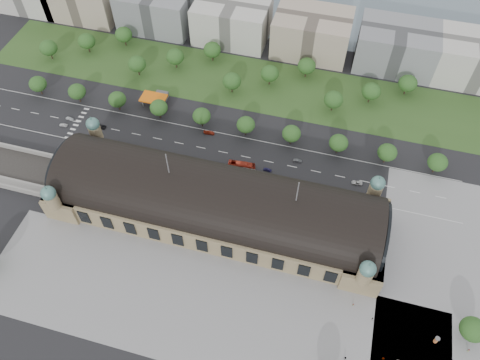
% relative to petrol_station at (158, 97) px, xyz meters
% --- Properties ---
extents(ground, '(900.00, 900.00, 0.00)m').
position_rel_petrol_station_xyz_m(ground, '(53.91, -65.28, -2.95)').
color(ground, black).
rests_on(ground, ground).
extents(station, '(150.00, 48.40, 44.30)m').
position_rel_petrol_station_xyz_m(station, '(53.91, -65.28, 7.33)').
color(station, '#94835C').
rests_on(station, ground).
extents(track_cutting, '(70.00, 24.00, 3.10)m').
position_rel_petrol_station_xyz_m(track_cutting, '(-56.09, -67.49, -2.25)').
color(track_cutting, black).
rests_on(track_cutting, ground).
extents(plaza_south, '(190.00, 48.00, 0.12)m').
position_rel_petrol_station_xyz_m(plaza_south, '(63.91, -109.28, -2.95)').
color(plaza_south, gray).
rests_on(plaza_south, ground).
extents(plaza_east, '(56.00, 100.00, 0.12)m').
position_rel_petrol_station_xyz_m(plaza_east, '(156.91, -65.28, -2.95)').
color(plaza_east, gray).
rests_on(plaza_east, ground).
extents(road_slab, '(260.00, 26.00, 0.10)m').
position_rel_petrol_station_xyz_m(road_slab, '(33.91, -27.28, -2.95)').
color(road_slab, black).
rests_on(road_slab, ground).
extents(grass_belt, '(300.00, 45.00, 0.10)m').
position_rel_petrol_station_xyz_m(grass_belt, '(38.91, 27.72, -2.95)').
color(grass_belt, '#305120').
rests_on(grass_belt, ground).
extents(petrol_station, '(14.00, 13.00, 5.05)m').
position_rel_petrol_station_xyz_m(petrol_station, '(0.00, 0.00, 0.00)').
color(petrol_station, orange).
rests_on(petrol_station, ground).
extents(office_2, '(45.00, 32.00, 24.00)m').
position_rel_petrol_station_xyz_m(office_2, '(-26.09, 67.72, 9.05)').
color(office_2, gray).
rests_on(office_2, ground).
extents(office_3, '(45.00, 32.00, 24.00)m').
position_rel_petrol_station_xyz_m(office_3, '(23.91, 67.72, 9.05)').
color(office_3, beige).
rests_on(office_3, ground).
extents(office_4, '(45.00, 32.00, 24.00)m').
position_rel_petrol_station_xyz_m(office_4, '(73.91, 67.72, 9.05)').
color(office_4, tan).
rests_on(office_4, ground).
extents(office_5, '(45.00, 32.00, 24.00)m').
position_rel_petrol_station_xyz_m(office_5, '(123.91, 67.72, 9.05)').
color(office_5, gray).
rests_on(office_5, ground).
extents(office_6, '(45.00, 32.00, 24.00)m').
position_rel_petrol_station_xyz_m(office_6, '(168.91, 67.72, 9.05)').
color(office_6, beige).
rests_on(office_6, ground).
extents(tree_row_0, '(9.60, 9.60, 11.52)m').
position_rel_petrol_station_xyz_m(tree_row_0, '(-66.09, -12.28, 4.48)').
color(tree_row_0, '#2D2116').
rests_on(tree_row_0, ground).
extents(tree_row_1, '(9.60, 9.60, 11.52)m').
position_rel_petrol_station_xyz_m(tree_row_1, '(-42.09, -12.28, 4.48)').
color(tree_row_1, '#2D2116').
rests_on(tree_row_1, ground).
extents(tree_row_2, '(9.60, 9.60, 11.52)m').
position_rel_petrol_station_xyz_m(tree_row_2, '(-18.09, -12.28, 4.48)').
color(tree_row_2, '#2D2116').
rests_on(tree_row_2, ground).
extents(tree_row_3, '(9.60, 9.60, 11.52)m').
position_rel_petrol_station_xyz_m(tree_row_3, '(5.91, -12.28, 4.48)').
color(tree_row_3, '#2D2116').
rests_on(tree_row_3, ground).
extents(tree_row_4, '(9.60, 9.60, 11.52)m').
position_rel_petrol_station_xyz_m(tree_row_4, '(29.91, -12.28, 4.48)').
color(tree_row_4, '#2D2116').
rests_on(tree_row_4, ground).
extents(tree_row_5, '(9.60, 9.60, 11.52)m').
position_rel_petrol_station_xyz_m(tree_row_5, '(53.91, -12.28, 4.48)').
color(tree_row_5, '#2D2116').
rests_on(tree_row_5, ground).
extents(tree_row_6, '(9.60, 9.60, 11.52)m').
position_rel_petrol_station_xyz_m(tree_row_6, '(77.91, -12.28, 4.48)').
color(tree_row_6, '#2D2116').
rests_on(tree_row_6, ground).
extents(tree_row_7, '(9.60, 9.60, 11.52)m').
position_rel_petrol_station_xyz_m(tree_row_7, '(101.91, -12.28, 4.48)').
color(tree_row_7, '#2D2116').
rests_on(tree_row_7, ground).
extents(tree_row_8, '(9.60, 9.60, 11.52)m').
position_rel_petrol_station_xyz_m(tree_row_8, '(125.91, -12.28, 4.48)').
color(tree_row_8, '#2D2116').
rests_on(tree_row_8, ground).
extents(tree_row_9, '(9.60, 9.60, 11.52)m').
position_rel_petrol_station_xyz_m(tree_row_9, '(149.91, -12.28, 4.48)').
color(tree_row_9, '#2D2116').
rests_on(tree_row_9, ground).
extents(tree_belt_0, '(10.40, 10.40, 12.48)m').
position_rel_petrol_station_xyz_m(tree_belt_0, '(-76.09, 17.72, 5.10)').
color(tree_belt_0, '#2D2116').
rests_on(tree_belt_0, ground).
extents(tree_belt_1, '(10.40, 10.40, 12.48)m').
position_rel_petrol_station_xyz_m(tree_belt_1, '(-57.09, 29.72, 5.10)').
color(tree_belt_1, '#2D2116').
rests_on(tree_belt_1, ground).
extents(tree_belt_2, '(10.40, 10.40, 12.48)m').
position_rel_petrol_station_xyz_m(tree_belt_2, '(-38.09, 41.72, 5.10)').
color(tree_belt_2, '#2D2116').
rests_on(tree_belt_2, ground).
extents(tree_belt_3, '(10.40, 10.40, 12.48)m').
position_rel_petrol_station_xyz_m(tree_belt_3, '(-19.09, 17.72, 5.10)').
color(tree_belt_3, '#2D2116').
rests_on(tree_belt_3, ground).
extents(tree_belt_4, '(10.40, 10.40, 12.48)m').
position_rel_petrol_station_xyz_m(tree_belt_4, '(-0.09, 29.72, 5.10)').
color(tree_belt_4, '#2D2116').
rests_on(tree_belt_4, ground).
extents(tree_belt_5, '(10.40, 10.40, 12.48)m').
position_rel_petrol_station_xyz_m(tree_belt_5, '(18.91, 41.72, 5.10)').
color(tree_belt_5, '#2D2116').
rests_on(tree_belt_5, ground).
extents(tree_belt_6, '(10.40, 10.40, 12.48)m').
position_rel_petrol_station_xyz_m(tree_belt_6, '(37.91, 17.72, 5.10)').
color(tree_belt_6, '#2D2116').
rests_on(tree_belt_6, ground).
extents(tree_belt_7, '(10.40, 10.40, 12.48)m').
position_rel_petrol_station_xyz_m(tree_belt_7, '(56.91, 29.72, 5.10)').
color(tree_belt_7, '#2D2116').
rests_on(tree_belt_7, ground).
extents(tree_belt_8, '(10.40, 10.40, 12.48)m').
position_rel_petrol_station_xyz_m(tree_belt_8, '(75.91, 41.72, 5.10)').
color(tree_belt_8, '#2D2116').
rests_on(tree_belt_8, ground).
extents(tree_belt_9, '(10.40, 10.40, 12.48)m').
position_rel_petrol_station_xyz_m(tree_belt_9, '(94.91, 17.72, 5.10)').
color(tree_belt_9, '#2D2116').
rests_on(tree_belt_9, ground).
extents(tree_belt_10, '(10.40, 10.40, 12.48)m').
position_rel_petrol_station_xyz_m(tree_belt_10, '(113.91, 29.72, 5.10)').
color(tree_belt_10, '#2D2116').
rests_on(tree_belt_10, ground).
extents(tree_belt_11, '(10.40, 10.40, 12.48)m').
position_rel_petrol_station_xyz_m(tree_belt_11, '(132.91, 41.72, 5.10)').
color(tree_belt_11, '#2D2116').
rests_on(tree_belt_11, ground).
extents(tree_plaza_ne, '(10.00, 10.00, 11.69)m').
position_rel_petrol_station_xyz_m(tree_plaza_ne, '(163.91, -93.28, 4.48)').
color(tree_plaza_ne, '#2D2116').
rests_on(tree_plaza_ne, ground).
extents(traffic_car_0, '(4.59, 2.09, 1.53)m').
position_rel_petrol_station_xyz_m(traffic_car_0, '(-42.02, -31.82, -2.19)').
color(traffic_car_0, silver).
rests_on(traffic_car_0, ground).
extents(traffic_car_1, '(4.23, 1.75, 1.36)m').
position_rel_petrol_station_xyz_m(traffic_car_1, '(-41.08, -26.68, -2.27)').
color(traffic_car_1, '#999DA1').
rests_on(traffic_car_1, ground).
extents(traffic_car_2, '(5.42, 2.92, 1.45)m').
position_rel_petrol_station_xyz_m(traffic_car_2, '(-22.03, -27.51, -2.23)').
color(traffic_car_2, black).
rests_on(traffic_car_2, ground).
extents(traffic_car_3, '(5.86, 2.80, 1.65)m').
position_rel_petrol_station_xyz_m(traffic_car_3, '(35.07, -16.69, -2.13)').
color(traffic_car_3, maroon).
rests_on(traffic_car_3, ground).
extents(traffic_car_4, '(4.30, 2.17, 1.41)m').
position_rel_petrol_station_xyz_m(traffic_car_4, '(70.49, -32.99, -2.25)').
color(traffic_car_4, '#211B4E').
rests_on(traffic_car_4, ground).
extents(traffic_car_5, '(4.35, 1.95, 1.39)m').
position_rel_petrol_station_xyz_m(traffic_car_5, '(83.83, -23.40, -2.26)').
color(traffic_car_5, '#515258').
rests_on(traffic_car_5, ground).
extents(traffic_car_6, '(5.38, 3.01, 1.42)m').
position_rel_petrol_station_xyz_m(traffic_car_6, '(114.35, -29.59, -2.24)').
color(traffic_car_6, silver).
rests_on(traffic_car_6, ground).
extents(parked_car_0, '(4.70, 4.15, 1.54)m').
position_rel_petrol_station_xyz_m(parked_car_0, '(-14.04, -40.28, -2.18)').
color(parked_car_0, black).
rests_on(parked_car_0, ground).
extents(parked_car_1, '(5.55, 4.61, 1.41)m').
position_rel_petrol_station_xyz_m(parked_car_1, '(4.94, -40.28, -2.24)').
color(parked_car_1, maroon).
rests_on(parked_car_1, ground).
extents(parked_car_2, '(5.45, 4.51, 1.49)m').
position_rel_petrol_station_xyz_m(parked_car_2, '(-5.53, -40.28, -2.21)').
color(parked_car_2, '#1B1A4B').
rests_on(parked_car_2, ground).
extents(parked_car_3, '(3.83, 3.55, 1.27)m').
position_rel_petrol_station_xyz_m(parked_car_3, '(3.79, -43.81, -2.31)').
color(parked_car_3, slate).
rests_on(parked_car_3, ground).
extents(parked_car_4, '(4.22, 3.11, 1.33)m').
position_rel_petrol_station_xyz_m(parked_car_4, '(27.84, -44.18, -2.29)').
color(parked_car_4, silver).
rests_on(parked_car_4, ground).
extents(parked_car_5, '(5.17, 4.78, 1.35)m').
position_rel_petrol_station_xyz_m(parked_car_5, '(16.22, -40.28, -2.28)').
color(parked_car_5, gray).
rests_on(parked_car_5, ground).
extents(parked_car_6, '(5.33, 4.74, 1.48)m').
position_rel_petrol_station_xyz_m(parked_car_6, '(14.28, -40.28, -2.21)').
color(parked_car_6, black).
rests_on(parked_car_6, ground).
extents(bus_west, '(13.71, 4.05, 3.77)m').
position_rel_petrol_station_xyz_m(bus_west, '(57.69, -34.78, -1.06)').
color(bus_west, '#B32F1C').
rests_on(bus_west, ground).
extents(bus_mid, '(13.05, 3.97, 3.58)m').
position_rel_petrol_station_xyz_m(bus_mid, '(59.30, -38.28, -1.16)').
color(bus_mid, silver).
rests_on(bus_mid, ground).
extents(bus_east, '(11.77, 3.41, 3.24)m').
position_rel_petrol_station_xyz_m(bus_east, '(86.37, -38.28, -1.33)').
color(bus_east, silver).
rests_on(bus_east, ground).
extents(advertising_column, '(1.89, 1.89, 3.59)m').
position_rel_petrol_station_xyz_m(advertising_column, '(152.40, -98.56, -1.09)').
color(advertising_column, '#DC374D').
rests_on(advertising_column, ground).
extents(pedestrian_0, '(0.79, 0.50, 1.54)m').
position_rel_petrol_station_xyz_m(pedestrian_0, '(119.98, -92.31, -2.18)').
color(pedestrian_0, gray).
rests_on(pedestrian_0, ground).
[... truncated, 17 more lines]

